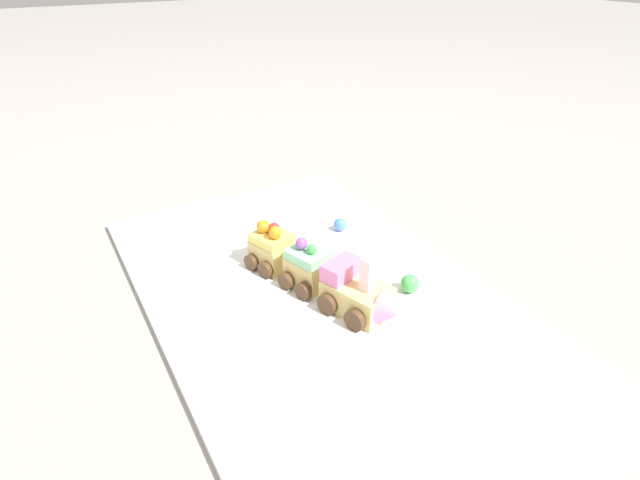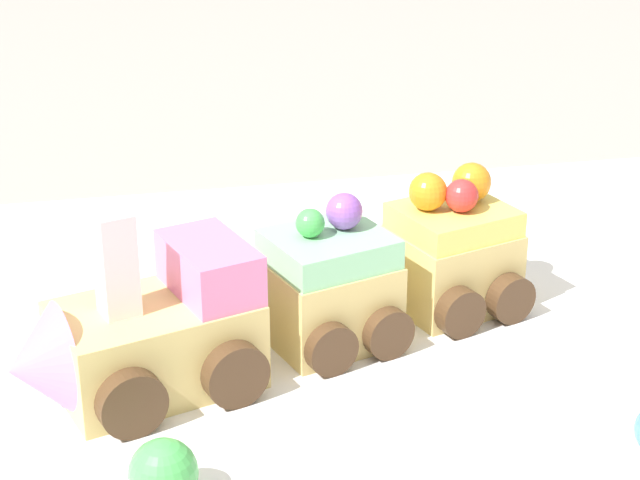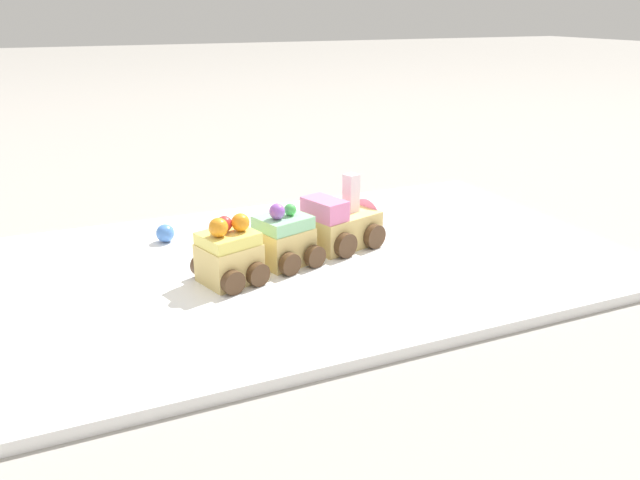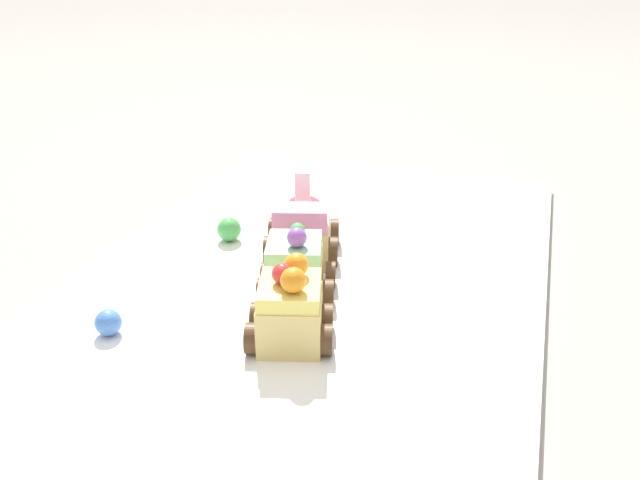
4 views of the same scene
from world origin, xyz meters
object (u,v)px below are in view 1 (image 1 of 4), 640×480
object	(u,v)px
cake_car_mint	(308,268)
gumball_blue	(340,224)
cake_train_locomotive	(361,296)
gumball_green	(410,283)
cake_car_lemon	(272,249)

from	to	relation	value
cake_car_mint	gumball_blue	distance (m)	0.17
cake_train_locomotive	gumball_blue	world-z (taller)	cake_train_locomotive
gumball_green	gumball_blue	world-z (taller)	gumball_green
cake_car_lemon	gumball_blue	xyz separation A→B (m)	(-0.04, 0.15, -0.02)
cake_train_locomotive	cake_car_lemon	xyz separation A→B (m)	(-0.17, -0.05, 0.00)
gumball_green	cake_car_lemon	bearing A→B (deg)	-139.23
cake_car_lemon	gumball_green	world-z (taller)	cake_car_lemon
cake_train_locomotive	cake_car_lemon	world-z (taller)	cake_train_locomotive
gumball_blue	gumball_green	bearing A→B (deg)	-2.94
gumball_blue	cake_car_lemon	bearing A→B (deg)	-74.45
cake_train_locomotive	cake_car_mint	size ratio (longest dim) A/B	1.45
cake_car_lemon	gumball_green	distance (m)	0.22
gumball_blue	cake_train_locomotive	bearing A→B (deg)	-25.29
cake_train_locomotive	gumball_blue	distance (m)	0.23
cake_car_mint	cake_car_lemon	world-z (taller)	cake_car_lemon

